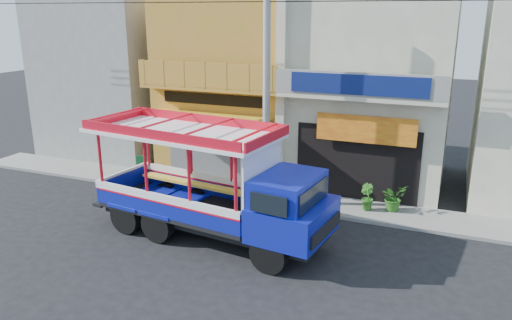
% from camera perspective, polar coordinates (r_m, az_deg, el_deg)
% --- Properties ---
extents(ground, '(90.00, 90.00, 0.00)m').
position_cam_1_polar(ground, '(15.68, 0.21, -9.84)').
color(ground, black).
rests_on(ground, ground).
extents(sidewalk, '(30.00, 2.00, 0.12)m').
position_cam_1_polar(sidewalk, '(19.11, 4.70, -4.68)').
color(sidewalk, slate).
rests_on(sidewalk, ground).
extents(shophouse_left, '(6.00, 7.50, 8.24)m').
position_cam_1_polar(shophouse_left, '(23.11, -1.65, 9.47)').
color(shophouse_left, '#A28524').
rests_on(shophouse_left, ground).
extents(shophouse_right, '(6.00, 6.75, 8.24)m').
position_cam_1_polar(shophouse_right, '(21.43, 13.37, 8.46)').
color(shophouse_right, '#BAB499').
rests_on(shophouse_right, ground).
extents(party_pilaster, '(0.35, 0.30, 8.00)m').
position_cam_1_polar(party_pilaster, '(19.16, 2.87, 7.64)').
color(party_pilaster, '#BAB499').
rests_on(party_pilaster, ground).
extents(filler_building_left, '(6.00, 6.00, 7.60)m').
position_cam_1_polar(filler_building_left, '(26.75, -15.67, 9.19)').
color(filler_building_left, gray).
rests_on(filler_building_left, ground).
extents(utility_pole, '(28.00, 0.26, 9.00)m').
position_cam_1_polar(utility_pole, '(17.53, 1.68, 10.22)').
color(utility_pole, gray).
rests_on(utility_pole, ground).
extents(songthaew_truck, '(8.19, 3.55, 3.70)m').
position_cam_1_polar(songthaew_truck, '(15.33, -3.60, -3.26)').
color(songthaew_truck, black).
rests_on(songthaew_truck, ground).
extents(green_sign, '(0.69, 0.36, 1.05)m').
position_cam_1_polar(green_sign, '(21.57, -12.64, -1.12)').
color(green_sign, black).
rests_on(green_sign, sidewalk).
extents(potted_plant_a, '(1.16, 1.16, 0.98)m').
position_cam_1_polar(potted_plant_a, '(18.53, 15.44, -4.14)').
color(potted_plant_a, '#275F1B').
rests_on(potted_plant_a, sidewalk).
extents(potted_plant_b, '(0.67, 0.67, 0.95)m').
position_cam_1_polar(potted_plant_b, '(18.37, 12.55, -4.16)').
color(potted_plant_b, '#275F1B').
rests_on(potted_plant_b, sidewalk).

